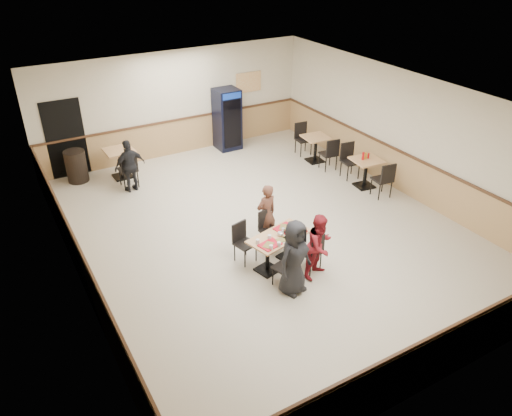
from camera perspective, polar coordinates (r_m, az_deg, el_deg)
ground at (r=11.21m, az=0.90°, el=-2.41°), size 10.00×10.00×0.00m
room_shell at (r=13.69m, az=1.86°, el=6.54°), size 10.00×10.00×10.00m
main_table at (r=9.86m, az=2.63°, el=-4.27°), size 1.38×0.91×0.68m
main_chairs at (r=9.84m, az=2.45°, el=-4.48°), size 1.44×1.70×0.86m
diner_woman_left at (r=9.02m, az=4.40°, el=-5.68°), size 0.82×0.64×1.48m
diner_woman_right at (r=9.53m, az=7.31°, el=-4.31°), size 0.77×0.69×1.32m
diner_man_opposite at (r=10.44m, az=1.18°, el=-0.70°), size 0.53×0.38×1.35m
lone_diner at (r=12.93m, az=-14.21°, el=4.69°), size 0.84×0.44×1.37m
tabletop_clutter at (r=9.72m, az=3.15°, el=-3.12°), size 1.13×0.75×0.12m
side_table_near at (r=13.12m, az=12.45°, el=4.41°), size 0.79×0.79×0.76m
side_table_near_chair_south at (r=12.74m, az=14.23°, el=3.28°), size 0.50×0.50×0.97m
side_table_near_chair_north at (r=13.54m, az=10.75°, el=5.30°), size 0.50×0.50×0.97m
side_table_far at (r=14.38m, az=6.83°, el=7.16°), size 0.76×0.76×0.75m
side_table_far_chair_south at (r=13.95m, az=8.28°, el=6.24°), size 0.48×0.48×0.95m
side_table_far_chair_north at (r=14.84m, az=5.46°, el=7.86°), size 0.48×0.48×0.95m
condiment_caddy at (r=12.99m, az=12.37°, el=5.84°), size 0.23×0.06×0.20m
back_table at (r=13.80m, az=-15.25°, el=5.43°), size 0.76×0.76×0.79m
back_table_chair_lone at (r=13.24m, az=-14.46°, el=4.38°), size 0.48×0.48×1.00m
pepsi_cooler at (r=15.09m, az=-3.31°, el=10.10°), size 0.69×0.70×1.82m
trash_bin at (r=13.96m, az=-19.85°, el=4.52°), size 0.54×0.54×0.85m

